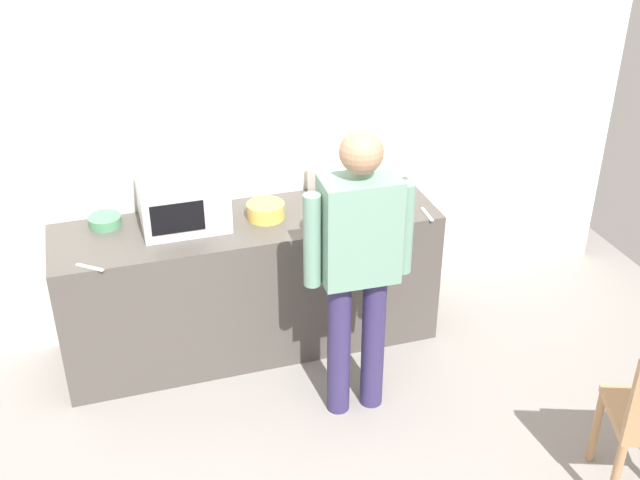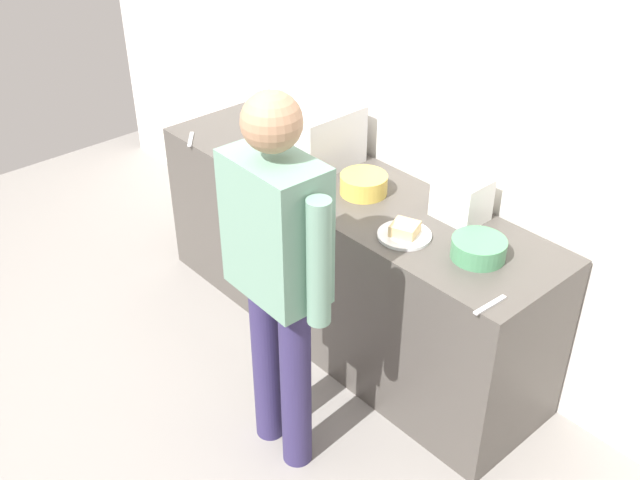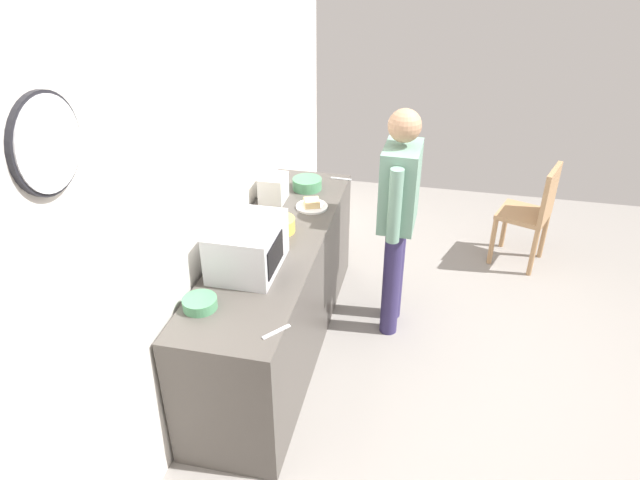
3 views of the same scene
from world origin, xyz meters
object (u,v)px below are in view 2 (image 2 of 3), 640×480
(cereal_bowl, at_px, (271,118))
(toaster, at_px, (462,198))
(mixing_bowl, at_px, (479,249))
(spoon_utensil, at_px, (490,305))
(salad_bowl, at_px, (364,184))
(person_standing, at_px, (277,264))
(sandwich_plate, at_px, (405,232))
(fork_utensil, at_px, (191,139))
(microwave, at_px, (306,129))

(cereal_bowl, bearing_deg, toaster, -0.68)
(toaster, bearing_deg, mixing_bowl, -37.51)
(cereal_bowl, distance_m, spoon_utensil, 1.91)
(mixing_bowl, bearing_deg, salad_bowl, 177.55)
(person_standing, bearing_deg, sandwich_plate, 82.50)
(salad_bowl, distance_m, fork_utensil, 1.08)
(cereal_bowl, bearing_deg, person_standing, -37.80)
(sandwich_plate, distance_m, mixing_bowl, 0.33)
(spoon_utensil, relative_size, person_standing, 0.10)
(salad_bowl, xyz_separation_m, mixing_bowl, (0.70, -0.03, -0.00))
(microwave, distance_m, sandwich_plate, 0.90)
(cereal_bowl, height_order, spoon_utensil, cereal_bowl)
(microwave, distance_m, fork_utensil, 0.67)
(spoon_utensil, bearing_deg, cereal_bowl, 166.79)
(toaster, bearing_deg, sandwich_plate, -100.10)
(cereal_bowl, xyz_separation_m, mixing_bowl, (1.63, -0.21, 0.01))
(person_standing, bearing_deg, toaster, 81.65)
(mixing_bowl, bearing_deg, toaster, 142.49)
(fork_utensil, distance_m, person_standing, 1.44)
(sandwich_plate, bearing_deg, spoon_utensil, -11.97)
(mixing_bowl, height_order, spoon_utensil, mixing_bowl)
(salad_bowl, distance_m, toaster, 0.48)
(mixing_bowl, xyz_separation_m, spoon_utensil, (0.24, -0.23, -0.04))
(microwave, distance_m, spoon_utensil, 1.46)
(sandwich_plate, bearing_deg, cereal_bowl, 166.28)
(salad_bowl, bearing_deg, fork_utensil, -164.68)
(toaster, xyz_separation_m, person_standing, (-0.14, -0.94, 0.01))
(sandwich_plate, distance_m, fork_utensil, 1.44)
(sandwich_plate, relative_size, person_standing, 0.14)
(microwave, relative_size, toaster, 2.27)
(toaster, bearing_deg, salad_bowl, -159.61)
(microwave, xyz_separation_m, sandwich_plate, (0.87, -0.19, -0.13))
(sandwich_plate, distance_m, toaster, 0.32)
(mixing_bowl, relative_size, toaster, 1.04)
(salad_bowl, xyz_separation_m, toaster, (0.45, 0.17, 0.05))
(microwave, height_order, mixing_bowl, microwave)
(sandwich_plate, height_order, salad_bowl, salad_bowl)
(salad_bowl, relative_size, person_standing, 0.13)
(spoon_utensil, bearing_deg, mixing_bowl, 136.31)
(sandwich_plate, relative_size, cereal_bowl, 1.24)
(sandwich_plate, relative_size, spoon_utensil, 1.38)
(microwave, height_order, sandwich_plate, microwave)
(cereal_bowl, distance_m, fork_utensil, 0.48)
(spoon_utensil, bearing_deg, fork_utensil, -179.14)
(spoon_utensil, bearing_deg, sandwich_plate, 168.03)
(toaster, xyz_separation_m, fork_utensil, (-1.49, -0.45, -0.10))
(toaster, bearing_deg, cereal_bowl, 179.32)
(toaster, bearing_deg, spoon_utensil, -40.62)
(microwave, xyz_separation_m, mixing_bowl, (1.18, -0.08, -0.11))
(microwave, bearing_deg, salad_bowl, -6.37)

